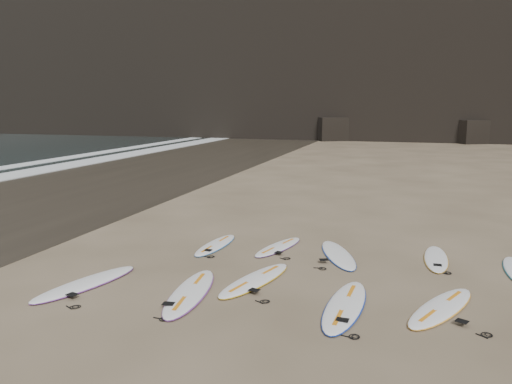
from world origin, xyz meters
TOP-DOWN VIEW (x-y plane):
  - ground at (0.00, 0.00)m, footprint 240.00×240.00m
  - wet_sand at (-13.00, 10.00)m, footprint 12.00×200.00m
  - surfboard_0 at (-4.31, -0.88)m, footprint 1.36×2.79m
  - surfboard_1 at (-1.93, -0.70)m, footprint 1.03×2.86m
  - surfboard_2 at (-0.86, 0.41)m, footprint 1.32×2.70m
  - surfboard_3 at (1.22, -0.46)m, footprint 0.83×2.80m
  - surfboard_4 at (3.00, 0.00)m, footprint 1.65×2.60m
  - surfboard_5 at (-2.73, 2.76)m, footprint 0.69×2.32m
  - surfboard_6 at (-1.02, 3.09)m, footprint 1.12×2.30m
  - surfboard_7 at (0.64, 2.83)m, footprint 1.52×2.64m
  - surfboard_8 at (3.05, 3.23)m, footprint 0.58×2.32m

SIDE VIEW (x-z plane):
  - ground at x=0.00m, z-range 0.00..0.00m
  - wet_sand at x=-13.00m, z-range 0.00..0.01m
  - surfboard_6 at x=-1.02m, z-range 0.00..0.08m
  - surfboard_5 at x=-2.73m, z-range 0.00..0.08m
  - surfboard_8 at x=3.05m, z-range 0.00..0.08m
  - surfboard_4 at x=3.00m, z-range 0.00..0.09m
  - surfboard_7 at x=0.64m, z-range 0.00..0.09m
  - surfboard_2 at x=-0.86m, z-range 0.00..0.09m
  - surfboard_0 at x=-4.31m, z-range 0.00..0.10m
  - surfboard_3 at x=1.22m, z-range 0.00..0.10m
  - surfboard_1 at x=-1.93m, z-range 0.00..0.10m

